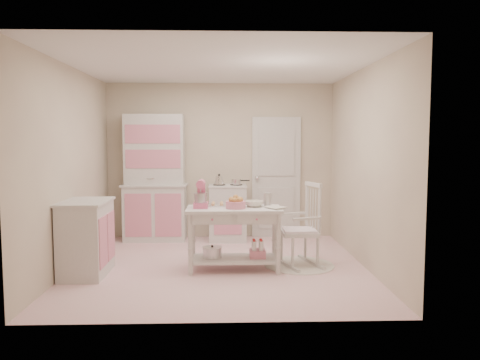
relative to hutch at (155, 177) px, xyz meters
name	(u,v)px	position (x,y,z in m)	size (l,w,h in m)	color
room_shell	(219,141)	(1.08, -1.66, 0.61)	(3.84, 3.84, 2.62)	pink
door	(276,177)	(2.03, 0.21, -0.02)	(0.82, 0.05, 2.04)	silver
hutch	(155,177)	(0.00, 0.00, 0.00)	(1.06, 0.50, 2.08)	silver
stove	(228,213)	(1.20, -0.05, -0.58)	(0.62, 0.57, 0.92)	silver
base_cabinet	(86,238)	(-0.55, -1.98, -0.58)	(0.54, 0.84, 0.92)	silver
lace_rug	(299,265)	(2.13, -1.65, -1.03)	(0.92, 0.92, 0.01)	white
rocking_chair	(299,224)	(2.13, -1.65, -0.49)	(0.48, 0.72, 1.10)	silver
work_table	(234,239)	(1.27, -1.82, -0.64)	(1.20, 0.60, 0.80)	silver
stand_mixer	(201,194)	(0.85, -1.80, -0.07)	(0.20, 0.28, 0.34)	#E05E8C
cookie_tray	(222,205)	(1.12, -1.64, -0.23)	(0.34, 0.24, 0.02)	silver
bread_basket	(236,205)	(1.29, -1.87, -0.19)	(0.25, 0.25, 0.09)	pink
mixing_bowl	(254,204)	(1.53, -1.74, -0.20)	(0.24, 0.24, 0.08)	silver
metal_pitcher	(268,199)	(1.71, -1.66, -0.16)	(0.10, 0.10, 0.17)	silver
recipe_book	(270,208)	(1.72, -1.94, -0.23)	(0.18, 0.24, 0.02)	silver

